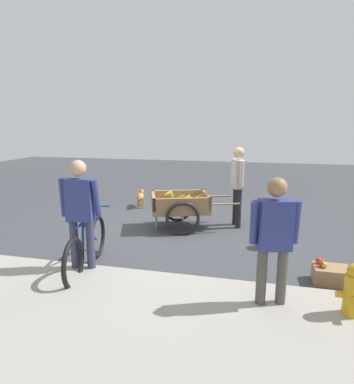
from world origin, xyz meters
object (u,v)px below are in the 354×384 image
cyclist_person (80,209)px  dog (141,196)px  bicycle (87,247)px  apple_crate (330,274)px  fruit_cart (181,206)px  plastic_bucket (267,240)px  bystander_person (274,236)px  fire_hydrant (353,295)px  vendor_person (238,180)px

cyclist_person → dog: size_ratio=2.39×
bicycle → dog: size_ratio=2.49×
cyclist_person → apple_crate: 3.37m
fruit_cart → cyclist_person: cyclist_person is taller
plastic_bucket → dog: bearing=-35.6°
plastic_bucket → bystander_person: 2.12m
fruit_cart → dog: fruit_cart is taller
fruit_cart → fire_hydrant: (-2.40, 2.74, -0.10)m
vendor_person → fire_hydrant: bearing=113.1°
fruit_cart → vendor_person: (-1.08, -0.37, 0.51)m
vendor_person → apple_crate: size_ratio=3.61×
dog → fire_hydrant: (-3.74, 4.15, 0.06)m
cyclist_person → fruit_cart: bearing=-109.3°
fire_hydrant → apple_crate: size_ratio=1.52×
fruit_cart → fire_hydrant: 3.65m
plastic_bucket → apple_crate: 1.33m
dog → fire_hydrant: 5.59m
apple_crate → dog: bearing=-40.8°
cyclist_person → plastic_bucket: 3.07m
bicycle → plastic_bucket: 2.91m
fruit_cart → dog: bearing=-46.7°
fire_hydrant → apple_crate: 0.96m
fire_hydrant → fruit_cart: bearing=-48.8°
fruit_cart → dog: (1.33, -1.41, -0.17)m
bicycle → cyclist_person: cyclist_person is taller
vendor_person → plastic_bucket: vendor_person is taller
vendor_person → cyclist_person: (1.90, 2.72, -0.00)m
vendor_person → fire_hydrant: 3.44m
bystander_person → fire_hydrant: bearing=177.1°
fruit_cart → bystander_person: (-1.61, 2.70, 0.45)m
fruit_cart → bystander_person: bystander_person is taller
fruit_cart → dog: size_ratio=2.73×
vendor_person → bystander_person: (-0.53, 3.08, -0.06)m
fruit_cart → bicycle: 2.35m
cyclist_person → apple_crate: cyclist_person is taller
fire_hydrant → bystander_person: bystander_person is taller
dog → apple_crate: 4.93m
vendor_person → bystander_person: vendor_person is taller
cyclist_person → fire_hydrant: size_ratio=2.36×
vendor_person → plastic_bucket: 1.48m
fruit_cart → bystander_person: bearing=120.8°
vendor_person → bicycle: bearing=53.1°
fire_hydrant → bicycle: bearing=-9.6°
cyclist_person → fire_hydrant: bearing=173.0°
bicycle → vendor_person: bearing=-126.9°
fire_hydrant → apple_crate: bearing=-89.9°
fruit_cart → vendor_person: 1.25m
fruit_cart → apple_crate: fruit_cart is taller
fruit_cart → cyclist_person: bearing=70.7°
cyclist_person → fire_hydrant: (-3.23, 0.40, -0.61)m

